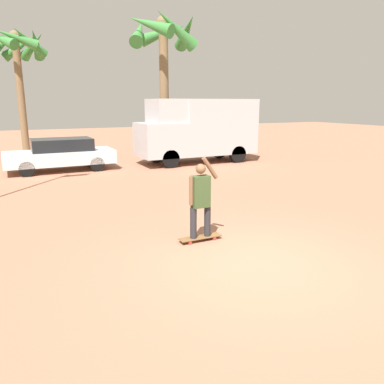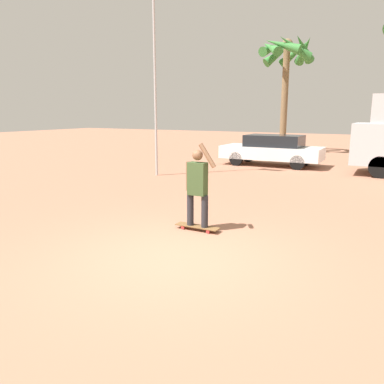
{
  "view_description": "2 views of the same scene",
  "coord_description": "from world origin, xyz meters",
  "px_view_note": "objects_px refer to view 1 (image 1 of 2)",
  "views": [
    {
      "loc": [
        -3.85,
        -5.19,
        2.86
      ],
      "look_at": [
        -0.08,
        2.49,
        0.83
      ],
      "focal_mm": 35.0,
      "sensor_mm": 36.0,
      "label": 1
    },
    {
      "loc": [
        3.07,
        -5.07,
        2.39
      ],
      "look_at": [
        -0.59,
        1.67,
        0.75
      ],
      "focal_mm": 35.0,
      "sensor_mm": 36.0,
      "label": 2
    }
  ],
  "objects_px": {
    "camper_van": "(199,128)",
    "palm_tree_near_van": "(163,42)",
    "skateboard": "(200,237)",
    "person_skateboarder": "(201,197)",
    "palm_tree_center_background": "(17,50)",
    "parked_car_white": "(61,154)"
  },
  "relations": [
    {
      "from": "camper_van",
      "to": "palm_tree_near_van",
      "type": "distance_m",
      "value": 5.27
    },
    {
      "from": "skateboard",
      "to": "palm_tree_near_van",
      "type": "bearing_deg",
      "value": 71.09
    },
    {
      "from": "palm_tree_near_van",
      "to": "camper_van",
      "type": "bearing_deg",
      "value": -78.47
    },
    {
      "from": "person_skateboarder",
      "to": "palm_tree_center_background",
      "type": "height_order",
      "value": "palm_tree_center_background"
    },
    {
      "from": "person_skateboarder",
      "to": "camper_van",
      "type": "distance_m",
      "value": 10.95
    },
    {
      "from": "camper_van",
      "to": "person_skateboarder",
      "type": "bearing_deg",
      "value": -116.97
    },
    {
      "from": "camper_van",
      "to": "palm_tree_center_background",
      "type": "xyz_separation_m",
      "value": [
        -7.53,
        6.29,
        3.9
      ]
    },
    {
      "from": "parked_car_white",
      "to": "person_skateboarder",
      "type": "bearing_deg",
      "value": -81.65
    },
    {
      "from": "person_skateboarder",
      "to": "camper_van",
      "type": "height_order",
      "value": "camper_van"
    },
    {
      "from": "person_skateboarder",
      "to": "parked_car_white",
      "type": "bearing_deg",
      "value": 98.35
    },
    {
      "from": "skateboard",
      "to": "person_skateboarder",
      "type": "xyz_separation_m",
      "value": [
        -0.0,
        0.0,
        0.9
      ]
    },
    {
      "from": "camper_van",
      "to": "parked_car_white",
      "type": "distance_m",
      "value": 6.54
    },
    {
      "from": "parked_car_white",
      "to": "palm_tree_near_van",
      "type": "distance_m",
      "value": 8.24
    },
    {
      "from": "palm_tree_center_background",
      "to": "parked_car_white",
      "type": "bearing_deg",
      "value": -79.51
    },
    {
      "from": "person_skateboarder",
      "to": "palm_tree_center_background",
      "type": "relative_size",
      "value": 0.26
    },
    {
      "from": "person_skateboarder",
      "to": "parked_car_white",
      "type": "relative_size",
      "value": 0.38
    },
    {
      "from": "person_skateboarder",
      "to": "palm_tree_near_van",
      "type": "height_order",
      "value": "palm_tree_near_van"
    },
    {
      "from": "parked_car_white",
      "to": "palm_tree_center_background",
      "type": "distance_m",
      "value": 7.64
    },
    {
      "from": "parked_car_white",
      "to": "camper_van",
      "type": "bearing_deg",
      "value": -4.12
    },
    {
      "from": "parked_car_white",
      "to": "palm_tree_near_van",
      "type": "relative_size",
      "value": 0.6
    },
    {
      "from": "camper_van",
      "to": "palm_tree_center_background",
      "type": "relative_size",
      "value": 0.87
    },
    {
      "from": "person_skateboarder",
      "to": "palm_tree_near_van",
      "type": "relative_size",
      "value": 0.23
    }
  ]
}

